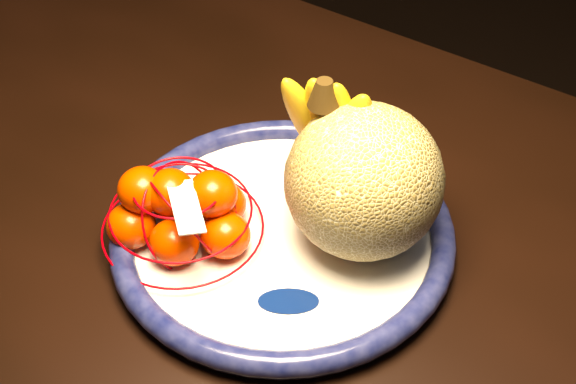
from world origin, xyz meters
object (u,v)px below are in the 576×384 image
Objects in this scene: cantaloupe at (364,181)px; banana_bunch at (332,125)px; fruit_bowl at (283,233)px; mandarin_bag at (181,211)px; dining_table at (229,271)px.

banana_bunch is (-0.07, 0.04, 0.02)m from cantaloupe.
fruit_bowl is 0.11m from mandarin_bag.
banana_bunch is (0.00, 0.09, 0.10)m from fruit_bowl.
banana_bunch is (0.07, 0.10, 0.20)m from dining_table.
mandarin_bag is (-0.09, -0.15, -0.06)m from banana_bunch.
mandarin_bag is (-0.09, -0.07, 0.04)m from fruit_bowl.
dining_table is at bearing -156.55° from cantaloupe.
fruit_bowl reaches higher than dining_table.
dining_table is at bearing -143.41° from banana_bunch.
banana_bunch reaches higher than fruit_bowl.
cantaloupe reaches higher than dining_table.
dining_table is 0.24m from cantaloupe.
cantaloupe is at bearing 32.94° from fruit_bowl.
banana_bunch is at bearing 51.64° from dining_table.
cantaloupe is at bearing 35.82° from mandarin_bag.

